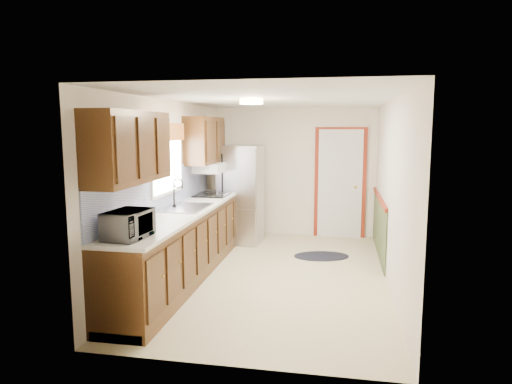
% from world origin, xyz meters
% --- Properties ---
extents(room_shell, '(3.20, 5.20, 2.52)m').
position_xyz_m(room_shell, '(0.00, 0.00, 1.20)').
color(room_shell, beige).
rests_on(room_shell, ground).
extents(kitchen_run, '(0.63, 4.00, 2.20)m').
position_xyz_m(kitchen_run, '(-1.24, -0.29, 0.81)').
color(kitchen_run, '#381F0C').
rests_on(kitchen_run, ground).
extents(back_wall_trim, '(1.12, 2.30, 2.08)m').
position_xyz_m(back_wall_trim, '(0.99, 2.21, 0.89)').
color(back_wall_trim, maroon).
rests_on(back_wall_trim, ground).
extents(ceiling_fixture, '(0.30, 0.30, 0.06)m').
position_xyz_m(ceiling_fixture, '(-0.30, -0.20, 2.36)').
color(ceiling_fixture, '#FFD88C').
rests_on(ceiling_fixture, room_shell).
extents(microwave, '(0.32, 0.52, 0.34)m').
position_xyz_m(microwave, '(-1.20, -1.95, 1.11)').
color(microwave, white).
rests_on(microwave, kitchen_run).
extents(refrigerator, '(0.74, 0.73, 1.72)m').
position_xyz_m(refrigerator, '(-0.87, 1.75, 0.86)').
color(refrigerator, '#B7B7BC').
rests_on(refrigerator, ground).
extents(rug, '(0.97, 0.74, 0.01)m').
position_xyz_m(rug, '(0.59, 1.05, 0.01)').
color(rug, black).
rests_on(rug, ground).
extents(cooktop, '(0.51, 0.61, 0.02)m').
position_xyz_m(cooktop, '(-1.19, 1.02, 0.95)').
color(cooktop, black).
rests_on(cooktop, kitchen_run).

